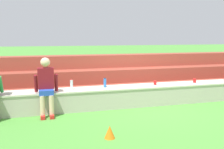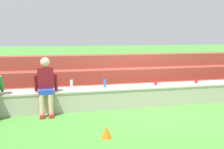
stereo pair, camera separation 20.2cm
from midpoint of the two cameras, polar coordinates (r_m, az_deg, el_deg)
The scene contains 9 objects.
ground_plane at distance 6.63m, azimuth 9.54°, elevation -7.67°, with size 80.00×80.00×0.00m, color #4C9338.
stone_seating_wall at distance 6.81m, azimuth 8.71°, elevation -4.70°, with size 9.59×0.60×0.54m.
brick_bleachers at distance 8.18m, azimuth 4.81°, elevation -0.85°, with size 12.73×1.72×1.26m.
person_left_of_center at distance 5.97m, azimuth -14.36°, elevation -2.17°, with size 0.55×0.52×1.39m.
water_bottle_near_left at distance 6.28m, azimuth -8.60°, elevation -2.31°, with size 0.07×0.07×0.27m.
water_bottle_center_gap at distance 6.45m, azimuth -0.78°, elevation -1.95°, with size 0.07×0.07×0.26m.
plastic_cup_middle at distance 7.46m, azimuth 19.91°, elevation -1.46°, with size 0.09×0.09×0.12m, color red.
plastic_cup_right_end at distance 6.87m, azimuth 11.07°, elevation -1.98°, with size 0.08×0.08×0.11m, color red.
sports_cone at distance 4.66m, azimuth -0.07°, elevation -13.36°, with size 0.20×0.20×0.24m, color orange.
Camera 2 is at (-2.35, -5.89, 1.90)m, focal length 38.87 mm.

